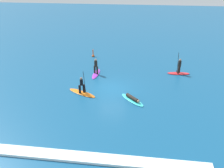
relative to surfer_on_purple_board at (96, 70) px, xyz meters
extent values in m
plane|color=navy|center=(2.22, -3.28, -0.51)|extent=(120.00, 120.00, 0.00)
ellipsoid|color=purple|center=(0.00, 0.00, -0.46)|extent=(0.76, 2.86, 0.09)
cylinder|color=black|center=(0.17, -0.11, 0.00)|extent=(0.22, 0.22, 0.85)
cylinder|color=black|center=(-0.17, 0.11, 0.00)|extent=(0.22, 0.22, 0.85)
cylinder|color=black|center=(0.00, 0.00, 0.75)|extent=(0.36, 0.36, 0.64)
sphere|color=#A37556|center=(0.00, 0.00, 1.19)|extent=(0.25, 0.25, 0.24)
ellipsoid|color=#33C6CC|center=(4.33, -5.34, -0.46)|extent=(2.49, 2.57, 0.10)
cylinder|color=black|center=(4.29, -5.31, -0.25)|extent=(1.20, 1.24, 0.32)
sphere|color=#A37556|center=(4.86, -5.91, -0.23)|extent=(0.35, 0.35, 0.25)
ellipsoid|color=orange|center=(-0.47, -4.62, -0.47)|extent=(3.09, 2.07, 0.08)
cylinder|color=black|center=(-0.64, -4.73, -0.02)|extent=(0.29, 0.29, 0.80)
cylinder|color=black|center=(-0.30, -4.52, -0.02)|extent=(0.29, 0.29, 0.80)
cylinder|color=black|center=(-0.47, -4.62, 0.66)|extent=(0.39, 0.39, 0.56)
sphere|color=#A37556|center=(-0.47, -4.62, 1.04)|extent=(0.29, 0.29, 0.22)
cylinder|color=black|center=(-0.22, -4.47, 0.65)|extent=(0.15, 0.23, 2.15)
cube|color=black|center=(-0.22, -4.47, -0.36)|extent=(0.14, 0.21, 0.32)
ellipsoid|color=red|center=(9.16, 1.28, -0.46)|extent=(2.51, 0.93, 0.10)
cylinder|color=black|center=(9.25, 1.45, -0.01)|extent=(0.17, 0.17, 0.78)
cylinder|color=black|center=(9.07, 1.10, -0.01)|extent=(0.17, 0.17, 0.78)
cylinder|color=black|center=(9.16, 1.28, 0.70)|extent=(0.36, 0.36, 0.66)
sphere|color=#A37556|center=(9.16, 1.28, 1.15)|extent=(0.25, 0.25, 0.23)
cylinder|color=black|center=(8.99, 1.54, 0.74)|extent=(0.07, 0.37, 2.26)
cube|color=black|center=(8.99, 1.54, -0.34)|extent=(0.07, 0.20, 0.32)
sphere|color=#E55119|center=(-1.49, 5.73, -0.41)|extent=(0.37, 0.37, 0.37)
cylinder|color=#E55119|center=(-1.49, 5.73, -0.02)|extent=(0.13, 0.13, 0.97)
cube|color=white|center=(2.22, -12.98, -0.42)|extent=(14.53, 0.90, 0.18)
camera|label=1|loc=(4.88, -23.89, 10.17)|focal=38.04mm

